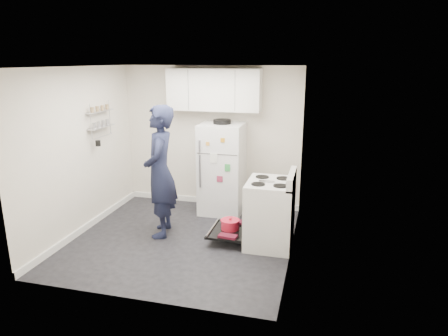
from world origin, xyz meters
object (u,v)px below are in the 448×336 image
(open_oven_door, at_px, (229,228))
(refrigerator, at_px, (222,168))
(person, at_px, (160,172))
(electric_range, at_px, (269,214))

(open_oven_door, height_order, refrigerator, refrigerator)
(open_oven_door, distance_m, person, 1.32)
(person, bearing_deg, refrigerator, 135.39)
(refrigerator, height_order, person, person)
(electric_range, bearing_deg, person, -178.68)
(refrigerator, bearing_deg, open_oven_door, -70.18)
(electric_range, height_order, refrigerator, refrigerator)
(electric_range, distance_m, refrigerator, 1.50)
(open_oven_door, bearing_deg, electric_range, -0.92)
(electric_range, bearing_deg, open_oven_door, 179.08)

